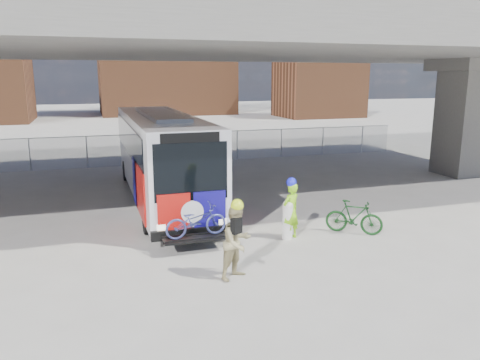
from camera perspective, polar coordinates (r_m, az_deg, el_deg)
name	(u,v)px	position (r m, az deg, el deg)	size (l,w,h in m)	color
ground	(233,219)	(17.25, -0.91, -4.74)	(160.00, 160.00, 0.00)	#9E9991
bus	(161,150)	(19.89, -9.62, 3.62)	(2.67, 12.98, 3.69)	silver
overpass	(204,42)	(20.39, -4.43, 16.48)	(40.00, 16.00, 7.95)	#605E59
chainlink_fence	(174,140)	(28.42, -8.08, 4.90)	(30.00, 0.06, 30.00)	gray
brick_buildings	(133,74)	(64.27, -12.88, 12.44)	(54.00, 22.00, 12.00)	brown
smokestack	(214,26)	(73.59, -3.23, 18.21)	(2.20, 2.20, 25.00)	brown
bollard	(288,218)	(15.06, 5.82, -4.65)	(0.34, 0.34, 1.29)	silver
cyclist_hivis	(291,209)	(15.02, 6.21, -3.58)	(0.79, 0.69, 2.02)	#8DE418
cyclist_tan	(237,241)	(12.05, -0.35, -7.48)	(1.17, 1.09, 2.11)	tan
bike_parked	(354,217)	(15.98, 13.73, -4.41)	(0.53, 1.88, 1.13)	#143F18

